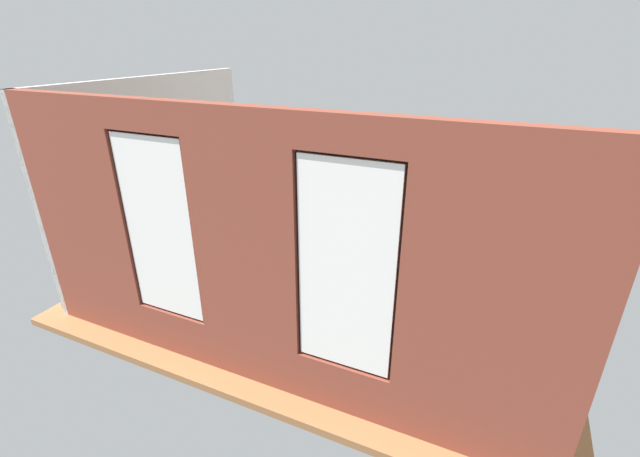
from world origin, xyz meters
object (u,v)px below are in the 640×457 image
(table_plant_small, at_px, (322,260))
(potted_plant_corner_near_left, at_px, (521,229))
(potted_plant_foreground_right, at_px, (251,183))
(potted_plant_between_couches, at_px, (328,310))
(potted_plant_beside_window_right, at_px, (123,270))
(couch_left, at_px, (502,296))
(media_console, at_px, (206,229))
(papasan_chair, at_px, (340,223))
(remote_black, at_px, (310,257))
(tv_flatscreen, at_px, (203,200))
(potted_plant_by_left_couch, at_px, (483,241))
(candle_jar, at_px, (348,261))
(coffee_table, at_px, (319,265))
(couch_by_window, at_px, (230,308))
(potted_plant_mid_room_small, at_px, (411,251))
(remote_silver, at_px, (319,262))
(cup_ceramic, at_px, (288,258))
(potted_plant_near_tv, at_px, (191,239))

(table_plant_small, distance_m, potted_plant_corner_near_left, 3.44)
(potted_plant_foreground_right, xyz_separation_m, potted_plant_between_couches, (-3.24, 3.34, -0.20))
(potted_plant_beside_window_right, xyz_separation_m, potted_plant_between_couches, (-3.24, -0.15, 0.14))
(couch_left, height_order, media_console, couch_left)
(papasan_chair, height_order, potted_plant_foreground_right, potted_plant_foreground_right)
(remote_black, distance_m, media_console, 2.59)
(table_plant_small, xyz_separation_m, tv_flatscreen, (2.85, -0.77, 0.30))
(potted_plant_by_left_couch, bearing_deg, candle_jar, 38.40)
(remote_black, xyz_separation_m, potted_plant_foreground_right, (2.24, -1.78, 0.44))
(media_console, bearing_deg, coffee_table, 166.89)
(couch_by_window, bearing_deg, potted_plant_corner_near_left, -135.30)
(potted_plant_beside_window_right, distance_m, potted_plant_mid_room_small, 4.62)
(potted_plant_beside_window_right, height_order, potted_plant_mid_room_small, potted_plant_beside_window_right)
(media_console, bearing_deg, potted_plant_mid_room_small, -171.47)
(tv_flatscreen, height_order, potted_plant_beside_window_right, tv_flatscreen)
(remote_black, distance_m, remote_silver, 0.23)
(coffee_table, xyz_separation_m, potted_plant_mid_room_small, (-1.20, -1.23, -0.07))
(couch_by_window, height_order, coffee_table, couch_by_window)
(remote_silver, bearing_deg, potted_plant_between_couches, 133.31)
(potted_plant_between_couches, bearing_deg, papasan_chair, -70.64)
(remote_black, bearing_deg, potted_plant_by_left_couch, -175.18)
(couch_left, distance_m, media_console, 5.45)
(cup_ceramic, bearing_deg, potted_plant_mid_room_small, -140.88)
(potted_plant_between_couches, bearing_deg, potted_plant_by_left_couch, -116.00)
(coffee_table, height_order, potted_plant_by_left_couch, potted_plant_by_left_couch)
(media_console, bearing_deg, potted_plant_corner_near_left, -166.78)
(candle_jar, relative_size, papasan_chair, 0.08)
(candle_jar, height_order, potted_plant_by_left_couch, potted_plant_by_left_couch)
(coffee_table, height_order, potted_plant_corner_near_left, potted_plant_corner_near_left)
(tv_flatscreen, bearing_deg, potted_plant_beside_window_right, 97.37)
(potted_plant_beside_window_right, relative_size, potted_plant_near_tv, 0.98)
(couch_left, xyz_separation_m, tv_flatscreen, (5.44, -0.30, 0.53))
(papasan_chair, relative_size, potted_plant_near_tv, 1.21)
(potted_plant_corner_near_left, xyz_separation_m, potted_plant_near_tv, (5.03, 2.34, -0.16))
(table_plant_small, distance_m, potted_plant_foreground_right, 3.28)
(papasan_chair, distance_m, potted_plant_mid_room_small, 1.53)
(candle_jar, bearing_deg, cup_ceramic, 17.73)
(tv_flatscreen, xyz_separation_m, potted_plant_corner_near_left, (-5.58, -1.31, -0.12))
(coffee_table, xyz_separation_m, remote_black, (0.20, -0.11, 0.06))
(papasan_chair, bearing_deg, table_plant_small, 102.88)
(remote_black, distance_m, potted_plant_near_tv, 2.05)
(tv_flatscreen, relative_size, potted_plant_between_couches, 1.01)
(couch_left, bearing_deg, potted_plant_corner_near_left, 172.21)
(tv_flatscreen, bearing_deg, remote_black, 168.25)
(table_plant_small, xyz_separation_m, potted_plant_mid_room_small, (-1.08, -1.36, -0.25))
(remote_black, relative_size, remote_silver, 1.00)
(tv_flatscreen, relative_size, papasan_chair, 1.00)
(coffee_table, distance_m, cup_ceramic, 0.50)
(remote_silver, bearing_deg, media_console, 1.51)
(potted_plant_foreground_right, xyz_separation_m, potted_plant_near_tv, (-0.26, 2.28, -0.29))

